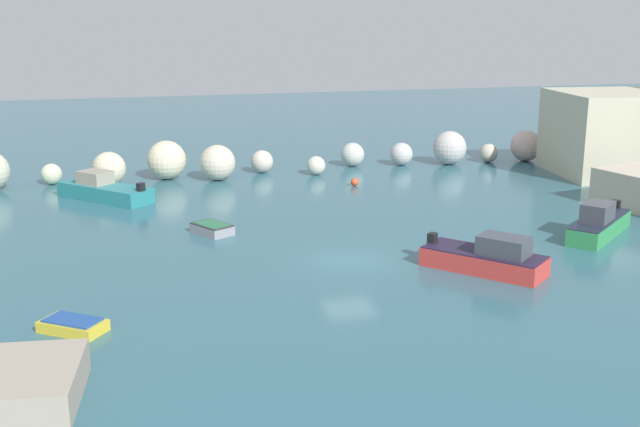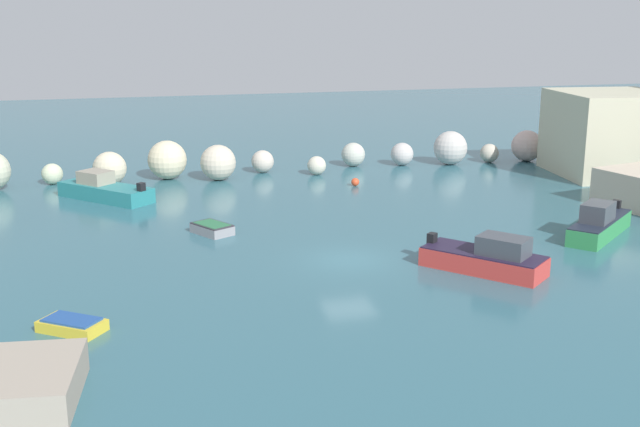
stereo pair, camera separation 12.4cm
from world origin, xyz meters
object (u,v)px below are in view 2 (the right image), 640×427
moored_boat_4 (212,228)px  moored_boat_6 (72,325)px  channel_buoy (355,182)px  moored_boat_1 (487,258)px  moored_boat_3 (104,190)px  moored_boat_5 (599,224)px

moored_boat_4 → moored_boat_6: 13.76m
channel_buoy → moored_boat_1: moored_boat_1 is taller
moored_boat_1 → moored_boat_3: (-16.79, 19.56, -0.04)m
moored_boat_5 → moored_boat_6: size_ratio=2.15×
moored_boat_4 → moored_boat_6: (-6.84, -11.94, -0.05)m
moored_boat_3 → moored_boat_4: bearing=167.1°
moored_boat_5 → moored_boat_3: bearing=-71.1°
moored_boat_3 → moored_boat_4: (5.51, -9.86, -0.32)m
moored_boat_1 → moored_boat_5: bearing=74.5°
moored_boat_4 → moored_boat_5: size_ratio=0.45×
moored_boat_4 → moored_boat_5: moored_boat_5 is taller
moored_boat_4 → moored_boat_6: size_ratio=0.97×
moored_boat_1 → moored_boat_6: moored_boat_1 is taller
channel_buoy → moored_boat_1: (0.19, -19.08, 0.37)m
channel_buoy → moored_boat_3: size_ratio=0.09×
channel_buoy → moored_boat_6: bearing=-130.1°
moored_boat_4 → moored_boat_1: bearing=20.1°
moored_boat_3 → moored_boat_5: moored_boat_5 is taller
moored_boat_5 → moored_boat_6: bearing=-26.3°
moored_boat_3 → moored_boat_6: moored_boat_3 is taller
moored_boat_1 → moored_boat_5: size_ratio=0.97×
moored_boat_4 → moored_boat_3: bearing=-180.0°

